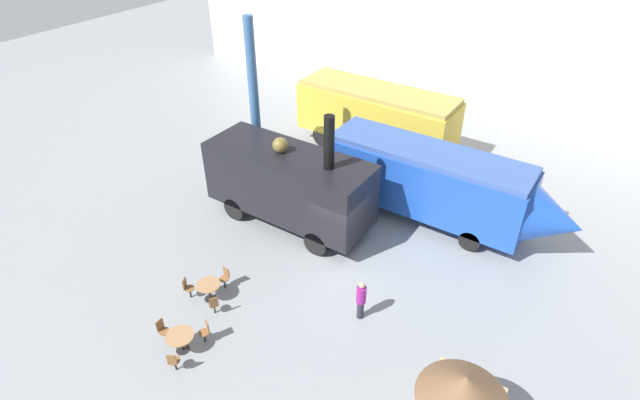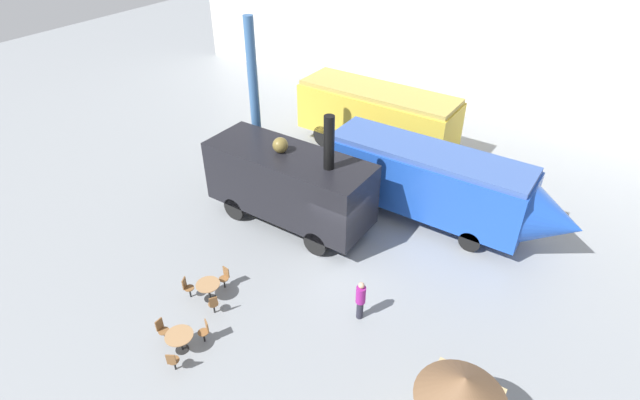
{
  "view_description": "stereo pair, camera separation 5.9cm",
  "coord_description": "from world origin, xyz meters",
  "views": [
    {
      "loc": [
        7.68,
        -13.19,
        13.25
      ],
      "look_at": [
        -1.77,
        1.0,
        1.6
      ],
      "focal_mm": 28.0,
      "sensor_mm": 36.0,
      "label": 1
    },
    {
      "loc": [
        7.73,
        -13.15,
        13.25
      ],
      "look_at": [
        -1.77,
        1.0,
        1.6
      ],
      "focal_mm": 28.0,
      "sensor_mm": 36.0,
      "label": 2
    }
  ],
  "objects": [
    {
      "name": "backdrop_wall",
      "position": [
        0.0,
        15.85,
        4.5
      ],
      "size": [
        44.0,
        0.15,
        9.0
      ],
      "color": "silver",
      "rests_on": "ground_plane"
    },
    {
      "name": "visitor_person",
      "position": [
        2.13,
        -2.32,
        0.88
      ],
      "size": [
        0.34,
        0.34,
        1.62
      ],
      "color": "#262633",
      "rests_on": "ground_plane"
    },
    {
      "name": "cafe_table_near",
      "position": [
        -2.85,
        -4.59,
        0.57
      ],
      "size": [
        0.87,
        0.87,
        0.72
      ],
      "color": "black",
      "rests_on": "ground_plane"
    },
    {
      "name": "cafe_table_mid",
      "position": [
        -1.98,
        -6.78,
        0.56
      ],
      "size": [
        0.91,
        0.91,
        0.7
      ],
      "color": "black",
      "rests_on": "ground_plane"
    },
    {
      "name": "cafe_chair_4",
      "position": [
        -2.8,
        -6.8,
        0.51
      ],
      "size": [
        0.36,
        0.36,
        0.87
      ],
      "rotation": [
        0.0,
        0.0,
        6.31
      ],
      "color": "black",
      "rests_on": "ground_plane"
    },
    {
      "name": "ground_plane",
      "position": [
        0.0,
        0.0,
        0.0
      ],
      "size": [
        80.0,
        80.0,
        0.0
      ],
      "primitive_type": "plane",
      "color": "gray"
    },
    {
      "name": "passenger_coach_vintage",
      "position": [
        -3.33,
        8.77,
        2.13
      ],
      "size": [
        8.46,
        2.77,
        3.5
      ],
      "color": "gold",
      "rests_on": "ground_plane"
    },
    {
      "name": "streamlined_locomotive",
      "position": [
        2.22,
        4.47,
        1.92
      ],
      "size": [
        10.64,
        2.51,
        3.32
      ],
      "color": "blue",
      "rests_on": "ground_plane"
    },
    {
      "name": "cafe_chair_5",
      "position": [
        -1.54,
        -7.49,
        0.51
      ],
      "size": [
        0.39,
        0.4,
        0.87
      ],
      "rotation": [
        0.0,
        0.0,
        8.4
      ],
      "color": "black",
      "rests_on": "ground_plane"
    },
    {
      "name": "cafe_chair_0",
      "position": [
        -2.17,
        -5.04,
        0.51
      ],
      "size": [
        0.4,
        0.4,
        0.87
      ],
      "rotation": [
        0.0,
        0.0,
        8.84
      ],
      "color": "black",
      "rests_on": "ground_plane"
    },
    {
      "name": "cafe_chair_1",
      "position": [
        -2.8,
        -3.79,
        0.51
      ],
      "size": [
        0.36,
        0.36,
        0.87
      ],
      "rotation": [
        0.0,
        0.0,
        10.94
      ],
      "color": "black",
      "rests_on": "ground_plane"
    },
    {
      "name": "support_pillar",
      "position": [
        -6.48,
        2.72,
        4.0
      ],
      "size": [
        0.44,
        0.44,
        8.0
      ],
      "color": "#386093",
      "rests_on": "ground_plane"
    },
    {
      "name": "cafe_chair_2",
      "position": [
        -3.57,
        -4.95,
        0.51
      ],
      "size": [
        0.4,
        0.39,
        0.87
      ],
      "rotation": [
        0.0,
        0.0,
        13.03
      ],
      "color": "black",
      "rests_on": "ground_plane"
    },
    {
      "name": "steam_locomotive",
      "position": [
        -3.22,
        0.84,
        2.05
      ],
      "size": [
        7.22,
        2.6,
        5.59
      ],
      "color": "black",
      "rests_on": "ground_plane"
    },
    {
      "name": "cafe_chair_3",
      "position": [
        -1.58,
        -6.05,
        0.51
      ],
      "size": [
        0.39,
        0.4,
        0.87
      ],
      "rotation": [
        0.0,
        0.0,
        4.21
      ],
      "color": "black",
      "rests_on": "ground_plane"
    }
  ]
}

